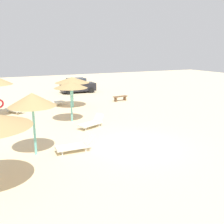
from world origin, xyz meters
TOP-DOWN VIEW (x-y plane):
  - ground_plane at (0.00, 0.00)m, footprint 80.00×80.00m
  - parasol_0 at (-1.66, 6.09)m, footprint 2.31×2.31m
  - parasol_3 at (-5.04, 1.13)m, footprint 2.23×2.23m
  - parasol_4 at (-0.12, 10.68)m, footprint 3.00×3.00m
  - lounger_0 at (-0.91, 4.15)m, footprint 1.96×1.30m
  - lounger_2 at (-4.99, 10.48)m, footprint 1.47×1.96m
  - lounger_3 at (-3.17, 0.64)m, footprint 1.87×0.69m
  - lounger_4 at (-1.52, 11.96)m, footprint 1.97×1.10m
  - bench_0 at (4.98, 11.36)m, footprint 1.54×0.58m
  - parked_car at (2.81, 18.08)m, footprint 4.01×2.00m

SIDE VIEW (x-z plane):
  - ground_plane at x=0.00m, z-range 0.00..0.00m
  - lounger_2 at x=-4.99m, z-range -0.04..0.68m
  - lounger_4 at x=-1.52m, z-range -0.06..0.70m
  - lounger_0 at x=-0.91m, z-range -0.07..0.72m
  - lounger_3 at x=-3.17m, z-range -0.07..0.72m
  - bench_0 at x=4.98m, z-range 0.10..0.59m
  - parked_car at x=2.81m, z-range -0.04..1.68m
  - parasol_4 at x=-0.12m, z-range 1.08..3.74m
  - parasol_0 at x=-1.66m, z-range 1.18..4.04m
  - parasol_3 at x=-5.04m, z-range 1.19..4.24m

